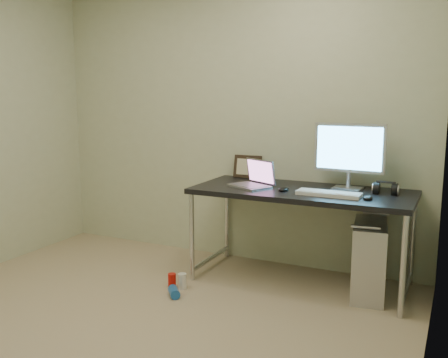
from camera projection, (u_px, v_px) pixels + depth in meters
floor at (112, 338)px, 3.06m from camera, size 3.50×3.50×0.00m
wall_back at (231, 120)px, 4.41m from camera, size 3.50×0.02×2.50m
wall_right at (434, 149)px, 2.11m from camera, size 0.02×3.50×2.50m
desk at (302, 199)px, 3.85m from camera, size 1.67×0.73×0.75m
tower_computer at (369, 259)px, 3.68m from camera, size 0.30×0.56×0.59m
cable_a at (371, 231)px, 3.97m from camera, size 0.01×0.16×0.69m
cable_b at (382, 235)px, 3.92m from camera, size 0.02×0.11×0.71m
can_red at (172, 281)px, 3.84m from camera, size 0.08×0.08×0.11m
can_white at (182, 281)px, 3.82m from camera, size 0.08×0.08×0.12m
can_blue at (174, 292)px, 3.67m from camera, size 0.14×0.15×0.07m
laptop at (254, 180)px, 3.96m from camera, size 0.39×0.36×0.21m
monitor at (349, 151)px, 3.80m from camera, size 0.54×0.17×0.51m
keyboard at (329, 194)px, 3.61m from camera, size 0.46×0.16×0.03m
mouse_right at (368, 197)px, 3.48m from camera, size 0.08×0.11×0.04m
mouse_left at (284, 188)px, 3.79m from camera, size 0.07×0.12×0.04m
headphones at (386, 190)px, 3.67m from camera, size 0.17×0.11×0.12m
picture_frame at (247, 167)px, 4.35m from camera, size 0.25×0.08×0.20m
webcam at (261, 170)px, 4.27m from camera, size 0.04×0.03×0.11m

